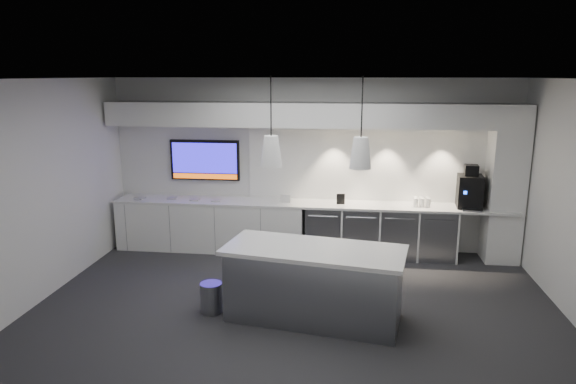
# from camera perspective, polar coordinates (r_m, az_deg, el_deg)

# --- Properties ---
(floor) EXTENTS (7.00, 7.00, 0.00)m
(floor) POSITION_cam_1_polar(r_m,az_deg,el_deg) (7.08, 0.85, -12.61)
(floor) COLOR #2A2A2D
(floor) RESTS_ON ground
(ceiling) EXTENTS (7.00, 7.00, 0.00)m
(ceiling) POSITION_cam_1_polar(r_m,az_deg,el_deg) (6.39, 0.94, 12.47)
(ceiling) COLOR black
(ceiling) RESTS_ON wall_back
(wall_back) EXTENTS (7.00, 0.00, 7.00)m
(wall_back) POSITION_cam_1_polar(r_m,az_deg,el_deg) (9.01, 2.60, 3.01)
(wall_back) COLOR silver
(wall_back) RESTS_ON floor
(wall_front) EXTENTS (7.00, 0.00, 7.00)m
(wall_front) POSITION_cam_1_polar(r_m,az_deg,el_deg) (4.20, -2.80, -8.73)
(wall_front) COLOR silver
(wall_front) RESTS_ON floor
(wall_left) EXTENTS (0.00, 7.00, 7.00)m
(wall_left) POSITION_cam_1_polar(r_m,az_deg,el_deg) (7.76, -25.76, 0.09)
(wall_left) COLOR silver
(wall_left) RESTS_ON floor
(back_counter) EXTENTS (6.80, 0.65, 0.04)m
(back_counter) POSITION_cam_1_polar(r_m,az_deg,el_deg) (8.82, 2.39, -1.33)
(back_counter) COLOR white
(back_counter) RESTS_ON left_base_cabinets
(left_base_cabinets) EXTENTS (3.30, 0.63, 0.86)m
(left_base_cabinets) POSITION_cam_1_polar(r_m,az_deg,el_deg) (9.24, -8.53, -3.69)
(left_base_cabinets) COLOR white
(left_base_cabinets) RESTS_ON floor
(fridge_unit_a) EXTENTS (0.60, 0.61, 0.85)m
(fridge_unit_a) POSITION_cam_1_polar(r_m,az_deg,el_deg) (8.93, 3.97, -4.20)
(fridge_unit_a) COLOR gray
(fridge_unit_a) RESTS_ON floor
(fridge_unit_b) EXTENTS (0.60, 0.61, 0.85)m
(fridge_unit_b) POSITION_cam_1_polar(r_m,az_deg,el_deg) (8.92, 8.03, -4.32)
(fridge_unit_b) COLOR gray
(fridge_unit_b) RESTS_ON floor
(fridge_unit_c) EXTENTS (0.60, 0.61, 0.85)m
(fridge_unit_c) POSITION_cam_1_polar(r_m,az_deg,el_deg) (8.96, 12.07, -4.41)
(fridge_unit_c) COLOR gray
(fridge_unit_c) RESTS_ON floor
(fridge_unit_d) EXTENTS (0.60, 0.61, 0.85)m
(fridge_unit_d) POSITION_cam_1_polar(r_m,az_deg,el_deg) (9.04, 16.06, -4.48)
(fridge_unit_d) COLOR gray
(fridge_unit_d) RESTS_ON floor
(backsplash) EXTENTS (4.60, 0.03, 1.30)m
(backsplash) POSITION_cam_1_polar(r_m,az_deg,el_deg) (8.97, 10.27, 3.09)
(backsplash) COLOR white
(backsplash) RESTS_ON wall_back
(soffit) EXTENTS (6.90, 0.60, 0.40)m
(soffit) POSITION_cam_1_polar(r_m,az_deg,el_deg) (8.60, 2.50, 8.58)
(soffit) COLOR white
(soffit) RESTS_ON wall_back
(column) EXTENTS (0.55, 0.55, 2.60)m
(column) POSITION_cam_1_polar(r_m,az_deg,el_deg) (9.08, 22.99, 0.78)
(column) COLOR white
(column) RESTS_ON floor
(wall_tv) EXTENTS (1.25, 0.07, 0.72)m
(wall_tv) POSITION_cam_1_polar(r_m,az_deg,el_deg) (9.29, -9.21, 3.52)
(wall_tv) COLOR black
(wall_tv) RESTS_ON wall_back
(island) EXTENTS (2.37, 1.33, 0.95)m
(island) POSITION_cam_1_polar(r_m,az_deg,el_deg) (6.58, 2.89, -10.11)
(island) COLOR gray
(island) RESTS_ON floor
(bin) EXTENTS (0.31, 0.31, 0.40)m
(bin) POSITION_cam_1_polar(r_m,az_deg,el_deg) (6.92, -8.51, -11.54)
(bin) COLOR gray
(bin) RESTS_ON floor
(coffee_machine) EXTENTS (0.43, 0.59, 0.71)m
(coffee_machine) POSITION_cam_1_polar(r_m,az_deg,el_deg) (8.97, 19.54, 0.21)
(coffee_machine) COLOR black
(coffee_machine) RESTS_ON back_counter
(sign_black) EXTENTS (0.14, 0.04, 0.18)m
(sign_black) POSITION_cam_1_polar(r_m,az_deg,el_deg) (8.74, 5.88, -0.78)
(sign_black) COLOR black
(sign_black) RESTS_ON back_counter
(sign_white) EXTENTS (0.18, 0.06, 0.14)m
(sign_white) POSITION_cam_1_polar(r_m,az_deg,el_deg) (8.81, -0.27, -0.74)
(sign_white) COLOR white
(sign_white) RESTS_ON back_counter
(cup_cluster) EXTENTS (0.27, 0.17, 0.15)m
(cup_cluster) POSITION_cam_1_polar(r_m,az_deg,el_deg) (8.83, 14.64, -1.10)
(cup_cluster) COLOR white
(cup_cluster) RESTS_ON back_counter
(tray_a) EXTENTS (0.18, 0.18, 0.02)m
(tray_a) POSITION_cam_1_polar(r_m,az_deg,el_deg) (9.44, -16.15, -0.68)
(tray_a) COLOR #A4A4A4
(tray_a) RESTS_ON back_counter
(tray_b) EXTENTS (0.18, 0.18, 0.02)m
(tray_b) POSITION_cam_1_polar(r_m,az_deg,el_deg) (9.33, -12.76, -0.65)
(tray_b) COLOR #A4A4A4
(tray_b) RESTS_ON back_counter
(tray_c) EXTENTS (0.18, 0.18, 0.02)m
(tray_c) POSITION_cam_1_polar(r_m,az_deg,el_deg) (9.12, -10.34, -0.84)
(tray_c) COLOR #A4A4A4
(tray_c) RESTS_ON back_counter
(tray_d) EXTENTS (0.20, 0.20, 0.02)m
(tray_d) POSITION_cam_1_polar(r_m,az_deg,el_deg) (9.02, -8.05, -0.91)
(tray_d) COLOR #A4A4A4
(tray_d) RESTS_ON back_counter
(pendant_left) EXTENTS (0.26, 0.26, 1.07)m
(pendant_left) POSITION_cam_1_polar(r_m,az_deg,el_deg) (6.18, -1.87, 4.58)
(pendant_left) COLOR white
(pendant_left) RESTS_ON ceiling
(pendant_right) EXTENTS (0.26, 0.26, 1.07)m
(pendant_right) POSITION_cam_1_polar(r_m,az_deg,el_deg) (6.11, 8.07, 4.36)
(pendant_right) COLOR white
(pendant_right) RESTS_ON ceiling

